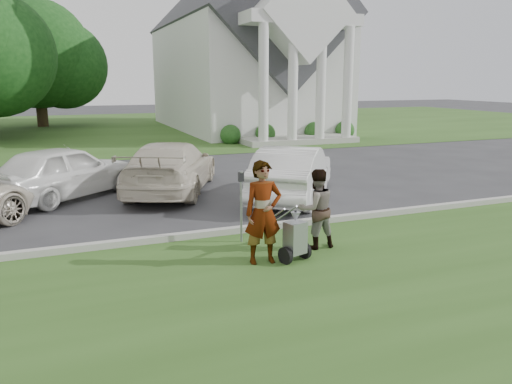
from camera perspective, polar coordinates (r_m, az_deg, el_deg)
ground at (r=10.39m, az=-4.01°, el=-5.92°), size 120.00×120.00×0.00m
grass_strip at (r=7.78m, az=2.83°, el=-12.49°), size 80.00×7.00×0.01m
church_lawn at (r=36.67m, az=-16.94°, el=6.99°), size 80.00×30.00×0.01m
curb at (r=10.87m, az=-4.89°, el=-4.68°), size 80.00×0.18×0.15m
church at (r=34.74m, az=-1.39°, el=17.04°), size 9.19×19.00×24.10m
tree_back at (r=39.43m, az=-23.76°, el=13.73°), size 9.61×7.60×8.89m
striping_cart at (r=9.29m, az=4.43°, el=-5.33°), size 0.77×1.19×1.03m
person_left at (r=9.04m, az=0.82°, el=-2.46°), size 0.73×0.51×1.90m
person_right at (r=9.97m, az=6.88°, el=-1.99°), size 0.78×0.61×1.60m
parking_meter_near at (r=10.21m, az=-1.71°, el=-0.68°), size 0.11×0.10×1.51m
car_b at (r=15.15m, az=-21.09°, el=2.19°), size 4.64×4.29×1.54m
car_c at (r=15.19m, az=-9.71°, el=2.85°), size 4.10×5.66×1.52m
car_d at (r=14.10m, az=4.19°, el=2.23°), size 4.03×4.64×1.51m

